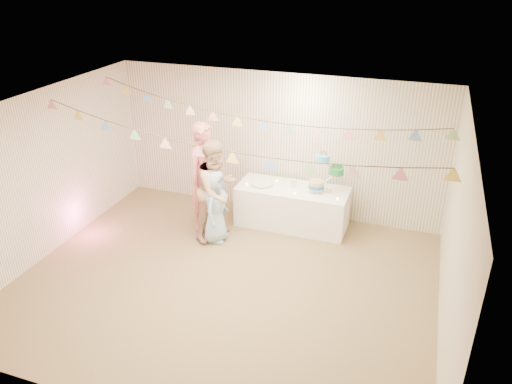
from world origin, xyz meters
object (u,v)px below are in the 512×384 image
(person_adult_a, at_px, (207,177))
(person_adult_b, at_px, (217,190))
(table, at_px, (292,207))
(cake_stand, at_px, (326,171))
(person_child, at_px, (215,206))

(person_adult_a, xyz_separation_m, person_adult_b, (0.27, -0.21, -0.10))
(person_adult_b, bearing_deg, table, -33.57)
(cake_stand, relative_size, person_adult_b, 0.40)
(person_adult_a, height_order, person_child, person_adult_a)
(table, distance_m, person_adult_b, 1.44)
(person_child, bearing_deg, person_adult_a, 38.92)
(table, bearing_deg, cake_stand, 5.19)
(person_adult_b, bearing_deg, person_adult_a, 72.34)
(table, bearing_deg, person_child, -139.10)
(person_adult_a, distance_m, person_adult_b, 0.36)
(person_child, bearing_deg, person_adult_b, 9.01)
(cake_stand, relative_size, person_adult_a, 0.36)
(cake_stand, bearing_deg, person_adult_b, -152.82)
(cake_stand, height_order, person_adult_a, person_adult_a)
(person_adult_a, bearing_deg, table, -41.11)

